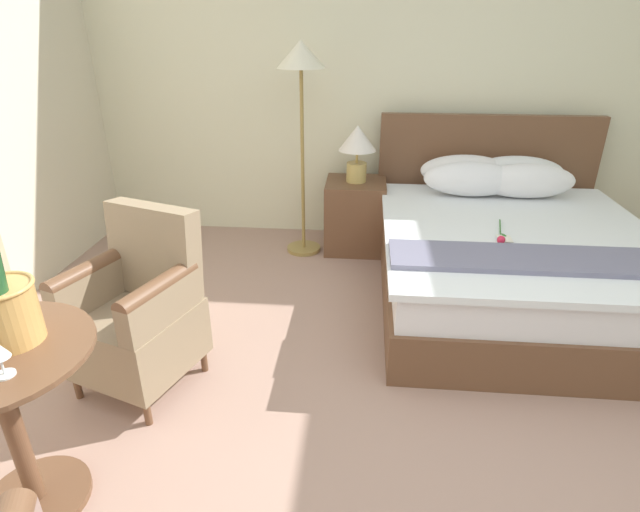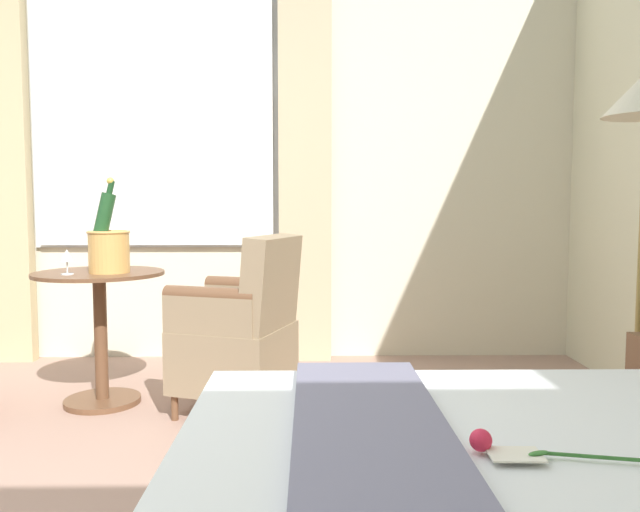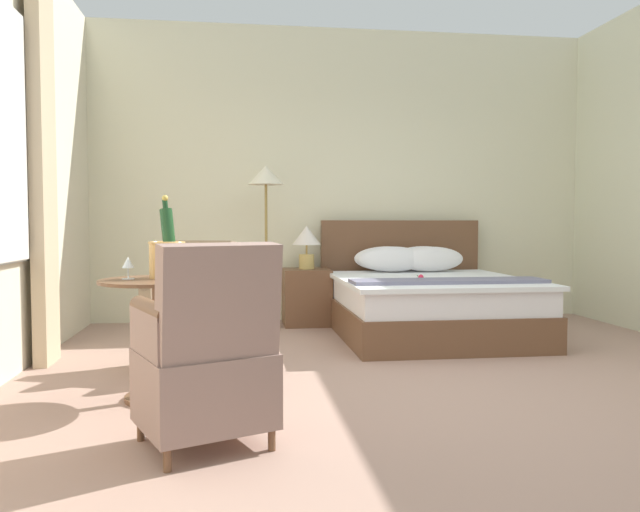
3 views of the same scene
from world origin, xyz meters
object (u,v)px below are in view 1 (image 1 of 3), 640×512
nightstand (355,215)px  floor_lamp_brass (301,77)px  side_table_round (9,414)px  champagne_bucket (3,305)px  bedside_lamp (357,144)px  armchair_by_window (138,312)px  bed (507,251)px

nightstand → floor_lamp_brass: size_ratio=0.36×
side_table_round → champagne_bucket: size_ratio=1.44×
bedside_lamp → floor_lamp_brass: size_ratio=0.27×
armchair_by_window → bedside_lamp: bearing=60.5°
side_table_round → champagne_bucket: (0.05, 0.07, 0.42)m
side_table_round → bed: bearing=40.5°
floor_lamp_brass → side_table_round: floor_lamp_brass is taller
nightstand → armchair_by_window: 2.12m
bedside_lamp → floor_lamp_brass: 0.66m
champagne_bucket → bed: bearing=40.1°
nightstand → side_table_round: (-1.19, -2.62, 0.16)m
bed → armchair_by_window: bearing=-151.5°
bed → floor_lamp_brass: size_ratio=1.26×
bedside_lamp → floor_lamp_brass: floor_lamp_brass is taller
nightstand → armchair_by_window: bearing=-119.5°
armchair_by_window → bed: bearing=28.5°
bed → armchair_by_window: 2.39m
bed → armchair_by_window: bed is taller
bed → armchair_by_window: (-2.10, -1.14, 0.09)m
nightstand → armchair_by_window: size_ratio=0.63×
bedside_lamp → side_table_round: bedside_lamp is taller
nightstand → champagne_bucket: 2.85m
nightstand → floor_lamp_brass: (-0.42, -0.09, 1.09)m
bed → champagne_bucket: bearing=-139.9°
bedside_lamp → side_table_round: (-1.19, -2.62, -0.43)m
floor_lamp_brass → armchair_by_window: size_ratio=1.76×
side_table_round → champagne_bucket: champagne_bucket is taller
bed → champagne_bucket: champagne_bucket is taller
side_table_round → armchair_by_window: bearing=79.4°
armchair_by_window → floor_lamp_brass: bearing=70.5°
nightstand → bedside_lamp: bedside_lamp is taller
nightstand → floor_lamp_brass: 1.17m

